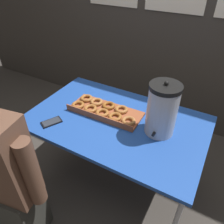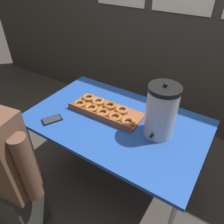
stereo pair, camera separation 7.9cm
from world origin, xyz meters
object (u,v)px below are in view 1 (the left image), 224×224
cell_phone (52,122)px  donut_box (104,110)px  coffee_urn (162,110)px  person_seated (2,176)px

cell_phone → donut_box: bearing=76.0°
coffee_urn → cell_phone: 0.80m
cell_phone → person_seated: (-0.02, -0.46, -0.11)m
donut_box → person_seated: 0.82m
cell_phone → person_seated: bearing=-64.3°
coffee_urn → cell_phone: (-0.72, -0.30, -0.18)m
cell_phone → coffee_urn: bearing=50.2°
cell_phone → person_seated: 0.47m
donut_box → person_seated: person_seated is taller
donut_box → cell_phone: bearing=-132.5°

